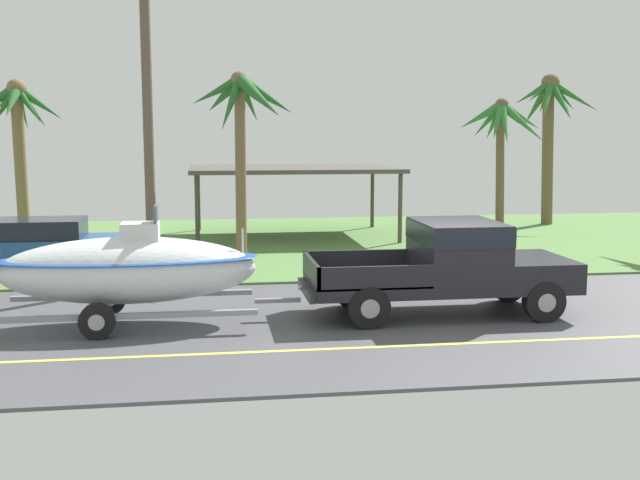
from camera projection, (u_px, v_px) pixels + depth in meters
The scene contains 10 objects.
ground at pixel (368, 254), 23.52m from camera, with size 36.00×22.00×0.11m.
pickup_truck_towing at pixel (455, 263), 15.60m from camera, with size 5.51×2.15×1.88m.
boat_on_trailer at pixel (127, 269), 14.66m from camera, with size 6.00×2.17×2.29m.
parked_sedan_near at pixel (41, 246), 20.54m from camera, with size 4.61×1.83×1.38m.
carport_awning at pixel (293, 170), 26.75m from camera, with size 7.06×4.79×2.47m.
palm_tree_near_left at pixel (501, 128), 28.02m from camera, with size 3.17×2.84×4.90m.
palm_tree_mid at pixel (243, 116), 20.27m from camera, with size 2.84×3.37×5.25m.
palm_tree_far_left at pixel (17, 121), 25.50m from camera, with size 3.13×2.95×5.40m.
palm_tree_far_right at pixel (550, 114), 30.16m from camera, with size 2.92×3.49×5.92m.
utility_pole at pixel (148, 106), 18.20m from camera, with size 0.24×1.80×8.23m.
Camera 1 is at (-4.82, -14.39, 3.64)m, focal length 43.46 mm.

